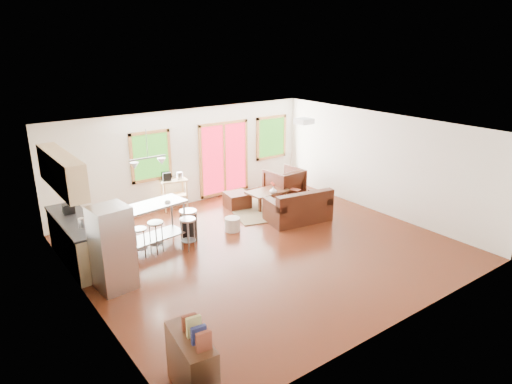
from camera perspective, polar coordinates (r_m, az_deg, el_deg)
floor at (r=10.07m, az=1.02°, el=-6.98°), size 7.50×7.00×0.02m
ceiling at (r=9.24m, az=1.11°, el=7.82°), size 7.50×7.00×0.02m
back_wall at (r=12.43m, az=-8.82°, el=4.27°), size 7.50×0.02×2.60m
left_wall at (r=8.02m, az=-20.91°, el=-5.00°), size 0.02×7.00×2.60m
right_wall at (r=12.14m, az=15.35°, el=3.46°), size 0.02×7.00×2.60m
front_wall at (r=7.31m, az=18.11°, el=-7.01°), size 7.50×0.02×2.60m
window_left at (r=11.93m, az=-13.00°, el=4.39°), size 1.10×0.05×1.30m
french_doors at (r=13.02m, az=-3.99°, el=4.20°), size 1.60×0.05×2.10m
window_right at (r=13.88m, az=1.94°, el=6.85°), size 1.10×0.05×1.30m
rug at (r=12.29m, az=2.35°, el=-1.99°), size 2.73×2.36×0.02m
loveseat at (r=11.40m, az=5.36°, el=-2.07°), size 1.67×1.12×0.82m
coffee_table at (r=12.33m, az=1.46°, el=-0.10°), size 1.12×0.70×0.44m
armchair at (r=13.02m, az=3.53°, el=1.32°), size 0.96×0.90×0.94m
ottoman at (r=12.32m, az=-2.37°, el=-1.00°), size 0.69×0.69×0.40m
pouf at (r=10.85m, az=-2.96°, el=-4.05°), size 0.41×0.41×0.32m
vase at (r=12.14m, az=2.17°, el=0.30°), size 0.25×0.25×0.34m
book at (r=12.39m, az=4.72°, el=0.71°), size 0.20×0.10×0.28m
cabinets at (r=9.76m, az=-21.93°, el=-3.28°), size 0.64×2.24×2.30m
refrigerator at (r=8.59m, az=-17.46°, el=-6.73°), size 0.70×0.68×1.58m
island at (r=9.96m, az=-13.21°, el=-3.35°), size 1.68×0.85×1.02m
cup at (r=9.91m, az=-10.98°, el=-1.33°), size 0.16×0.14×0.13m
bar_stool_a at (r=9.77m, az=-14.31°, el=-5.31°), size 0.39×0.39×0.64m
bar_stool_b at (r=9.85m, az=-12.42°, el=-4.66°), size 0.44×0.44×0.70m
bar_stool_c at (r=9.85m, az=-8.50°, el=-4.31°), size 0.41×0.41×0.72m
trash_can at (r=10.37m, az=-8.41°, el=-4.14°), size 0.48×0.48×0.72m
kitchen_cart at (r=12.18m, az=-10.38°, el=1.02°), size 0.76×0.57×1.05m
bookshelf at (r=6.22m, az=-8.00°, el=-20.54°), size 0.49×0.99×1.12m
ceiling_flush at (r=10.72m, az=6.02°, el=8.81°), size 0.35×0.35×0.12m
pendant_light at (r=9.74m, az=-13.33°, el=3.59°), size 0.80×0.18×0.79m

